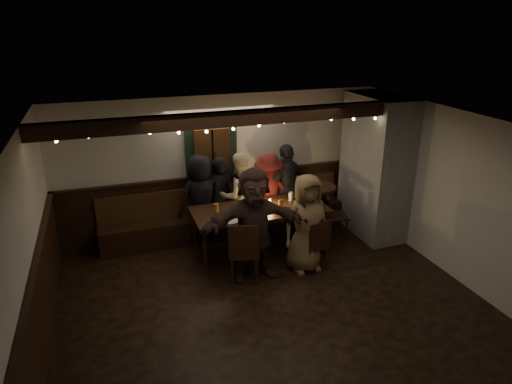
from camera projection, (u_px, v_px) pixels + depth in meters
name	position (u px, v px, depth m)	size (l,w,h in m)	color
room	(298.00, 189.00, 7.89)	(6.02, 5.01, 2.62)	black
dining_table	(260.00, 212.00, 7.78)	(2.30, 0.98, 1.00)	black
chair_near_left	(244.00, 249.00, 6.93)	(0.57, 0.57, 1.02)	black
chair_near_right	(316.00, 242.00, 7.32)	(0.46, 0.46, 0.88)	black
chair_end	(331.00, 212.00, 8.38)	(0.48, 0.48, 0.91)	black
high_top	(317.00, 206.00, 8.28)	(0.66, 0.66, 1.04)	black
person_a	(201.00, 199.00, 8.17)	(0.80, 0.52, 1.64)	black
person_b	(219.00, 198.00, 8.29)	(0.57, 0.38, 1.57)	black
person_c	(239.00, 195.00, 8.34)	(0.79, 0.61, 1.62)	beige
person_d	(268.00, 194.00, 8.54)	(0.99, 0.57, 1.54)	maroon
person_e	(287.00, 187.00, 8.67)	(0.99, 0.41, 1.68)	#26272D
person_f	(254.00, 225.00, 6.96)	(1.68, 0.54, 1.81)	#3F2925
person_g	(306.00, 223.00, 7.21)	(0.80, 0.52, 1.63)	olive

